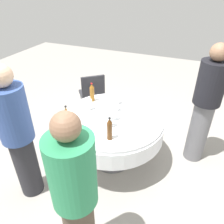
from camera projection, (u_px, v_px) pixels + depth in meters
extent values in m
plane|color=gray|center=(112.00, 159.00, 3.18)|extent=(10.00, 10.00, 0.00)
cylinder|color=white|center=(112.00, 118.00, 2.80)|extent=(1.32, 1.32, 0.04)
cylinder|color=white|center=(112.00, 126.00, 2.87)|extent=(1.35, 1.35, 0.22)
cylinder|color=slate|center=(112.00, 146.00, 3.05)|extent=(0.14, 0.14, 0.48)
cylinder|color=slate|center=(112.00, 158.00, 3.17)|extent=(0.56, 0.56, 0.03)
cylinder|color=#593314|center=(110.00, 131.00, 2.36)|extent=(0.06, 0.06, 0.22)
cone|color=#593314|center=(109.00, 121.00, 2.28)|extent=(0.05, 0.05, 0.06)
cylinder|color=black|center=(109.00, 118.00, 2.27)|extent=(0.03, 0.03, 0.01)
cylinder|color=#8C5619|center=(92.00, 94.00, 3.09)|extent=(0.06, 0.06, 0.21)
cone|color=#8C5619|center=(92.00, 86.00, 3.02)|extent=(0.06, 0.06, 0.05)
cylinder|color=red|center=(92.00, 84.00, 3.00)|extent=(0.03, 0.03, 0.01)
cylinder|color=#8C5619|center=(67.00, 120.00, 2.54)|extent=(0.07, 0.07, 0.21)
cone|color=#8C5619|center=(66.00, 110.00, 2.46)|extent=(0.06, 0.06, 0.08)
cylinder|color=black|center=(66.00, 106.00, 2.43)|extent=(0.03, 0.03, 0.01)
cylinder|color=white|center=(111.00, 126.00, 2.61)|extent=(0.06, 0.06, 0.00)
cylinder|color=white|center=(111.00, 123.00, 2.59)|extent=(0.01, 0.01, 0.08)
cylinder|color=white|center=(111.00, 118.00, 2.55)|extent=(0.08, 0.08, 0.07)
cylinder|color=maroon|center=(111.00, 119.00, 2.56)|extent=(0.06, 0.06, 0.03)
cylinder|color=white|center=(115.00, 120.00, 2.73)|extent=(0.06, 0.06, 0.00)
cylinder|color=white|center=(115.00, 117.00, 2.71)|extent=(0.01, 0.01, 0.07)
cylinder|color=white|center=(115.00, 112.00, 2.67)|extent=(0.07, 0.07, 0.07)
cylinder|color=maroon|center=(115.00, 114.00, 2.68)|extent=(0.06, 0.06, 0.03)
cylinder|color=white|center=(117.00, 111.00, 2.91)|extent=(0.06, 0.06, 0.00)
cylinder|color=white|center=(117.00, 109.00, 2.89)|extent=(0.01, 0.01, 0.06)
cylinder|color=white|center=(117.00, 104.00, 2.85)|extent=(0.07, 0.07, 0.08)
cylinder|color=white|center=(90.00, 110.00, 2.93)|extent=(0.06, 0.06, 0.00)
cylinder|color=white|center=(90.00, 107.00, 2.91)|extent=(0.01, 0.01, 0.08)
cylinder|color=white|center=(90.00, 102.00, 2.87)|extent=(0.07, 0.07, 0.07)
cylinder|color=gold|center=(90.00, 103.00, 2.88)|extent=(0.06, 0.06, 0.03)
cylinder|color=white|center=(117.00, 104.00, 3.06)|extent=(0.06, 0.06, 0.00)
cylinder|color=white|center=(117.00, 102.00, 3.04)|extent=(0.01, 0.01, 0.07)
cylinder|color=white|center=(117.00, 97.00, 3.00)|extent=(0.07, 0.07, 0.08)
cylinder|color=maroon|center=(117.00, 98.00, 3.01)|extent=(0.06, 0.06, 0.03)
cylinder|color=white|center=(83.00, 131.00, 2.52)|extent=(0.24, 0.24, 0.02)
ellipsoid|color=tan|center=(83.00, 130.00, 2.51)|extent=(0.11, 0.09, 0.02)
cylinder|color=white|center=(139.00, 123.00, 2.66)|extent=(0.25, 0.25, 0.02)
cube|color=silver|center=(134.00, 137.00, 2.43)|extent=(0.12, 0.16, 0.00)
cube|color=silver|center=(101.00, 122.00, 2.69)|extent=(0.17, 0.08, 0.00)
cube|color=silver|center=(112.00, 99.00, 3.18)|extent=(0.18, 0.07, 0.00)
cube|color=white|center=(131.00, 109.00, 2.92)|extent=(0.15, 0.15, 0.02)
cylinder|color=#2D8C59|center=(72.00, 172.00, 1.49)|extent=(0.34, 0.34, 0.58)
sphere|color=#8C664C|center=(66.00, 126.00, 1.28)|extent=(0.19, 0.19, 0.19)
cylinder|color=#26262B|center=(27.00, 165.00, 2.52)|extent=(0.26, 0.26, 0.82)
cylinder|color=#334C8C|center=(12.00, 114.00, 2.14)|extent=(0.34, 0.34, 0.60)
sphere|color=#D8AD8C|center=(1.00, 76.00, 1.93)|extent=(0.22, 0.22, 0.22)
cylinder|color=slate|center=(198.00, 131.00, 3.00)|extent=(0.26, 0.26, 0.91)
cylinder|color=black|center=(211.00, 83.00, 2.61)|extent=(0.34, 0.34, 0.55)
sphere|color=#8C664C|center=(219.00, 52.00, 2.41)|extent=(0.21, 0.21, 0.21)
cube|color=#2D2D33|center=(92.00, 94.00, 3.95)|extent=(0.56, 0.56, 0.04)
cube|color=#2D2D33|center=(93.00, 88.00, 3.69)|extent=(0.29, 0.33, 0.42)
cylinder|color=gray|center=(99.00, 100.00, 4.26)|extent=(0.03, 0.03, 0.43)
cylinder|color=gray|center=(82.00, 102.00, 4.17)|extent=(0.03, 0.03, 0.43)
cylinder|color=gray|center=(103.00, 108.00, 3.98)|extent=(0.03, 0.03, 0.43)
cylinder|color=gray|center=(85.00, 111.00, 3.89)|extent=(0.03, 0.03, 0.43)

